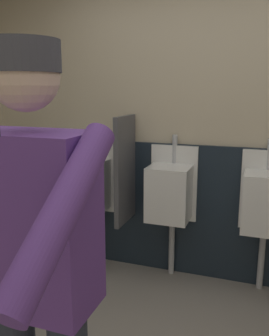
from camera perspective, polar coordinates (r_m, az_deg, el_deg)
wall_back at (r=3.10m, az=11.91°, el=5.69°), size 4.69×0.12×2.54m
wainscot_band_back at (r=3.18m, az=11.17°, el=-6.92°), size 4.09×0.03×1.16m
urinal_left at (r=3.29m, az=-7.15°, el=-2.52°), size 0.40×0.34×1.24m
urinal_middle at (r=3.03m, az=5.64°, el=-3.75°), size 0.40×0.34×1.24m
urinal_right at (r=2.95m, az=19.96°, el=-4.90°), size 0.40×0.34×1.24m
privacy_divider_panel at (r=3.03m, az=-1.50°, el=-0.31°), size 0.04×0.40×0.90m
person at (r=1.32m, az=-15.40°, el=-14.24°), size 0.63×0.60×1.76m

